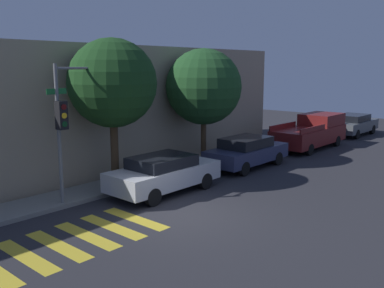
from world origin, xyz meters
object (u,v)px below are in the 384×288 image
sedan_far_end (352,124)px  tree_near_corner (112,84)px  sedan_near_corner (164,173)px  pickup_truck (312,132)px  tree_midblock (204,87)px  traffic_light_pole (72,108)px  sedan_middle (247,151)px

sedan_far_end → tree_near_corner: bearing=174.3°
sedan_near_corner → pickup_truck: bearing=0.0°
pickup_truck → tree_midblock: 8.02m
sedan_far_end → tree_midblock: bearing=172.1°
sedan_far_end → tree_near_corner: size_ratio=0.82×
pickup_truck → sedan_far_end: (5.99, -0.00, -0.17)m
tree_midblock → sedan_near_corner: bearing=-157.3°
pickup_truck → tree_near_corner: tree_near_corner is taller
sedan_near_corner → traffic_light_pole: bearing=156.2°
sedan_near_corner → tree_midblock: size_ratio=0.81×
pickup_truck → tree_midblock: bearing=165.8°
sedan_far_end → tree_midblock: size_ratio=0.85×
pickup_truck → sedan_far_end: pickup_truck is taller
sedan_far_end → traffic_light_pole: bearing=176.5°
sedan_middle → sedan_far_end: bearing=-0.0°
traffic_light_pole → sedan_far_end: traffic_light_pole is taller
sedan_middle → traffic_light_pole: bearing=171.2°
pickup_truck → tree_midblock: size_ratio=1.02×
sedan_middle → sedan_far_end: size_ratio=0.96×
tree_midblock → traffic_light_pole: bearing=-175.4°
sedan_near_corner → pickup_truck: size_ratio=0.79×
sedan_middle → tree_midblock: size_ratio=0.82×
sedan_far_end → tree_midblock: tree_midblock is taller
sedan_near_corner → sedan_far_end: 17.74m
sedan_near_corner → tree_near_corner: size_ratio=0.78×
traffic_light_pole → pickup_truck: 14.86m
sedan_middle → tree_midblock: bearing=115.0°
tree_near_corner → sedan_near_corner: bearing=-67.7°
sedan_far_end → tree_near_corner: (-18.50, 1.85, 3.20)m
traffic_light_pole → sedan_far_end: 20.79m
sedan_near_corner → sedan_far_end: bearing=0.0°
sedan_middle → tree_near_corner: (-6.06, 1.85, 3.20)m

